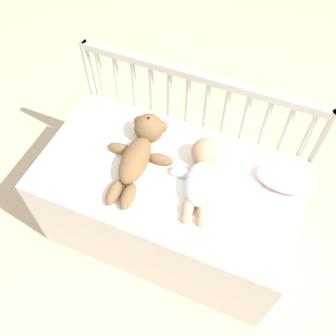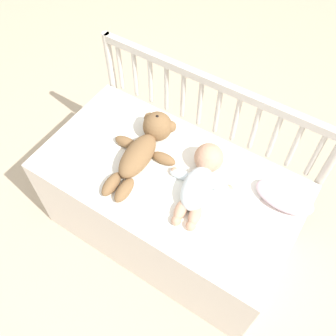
# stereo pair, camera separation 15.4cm
# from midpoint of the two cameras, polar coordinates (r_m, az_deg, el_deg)

# --- Properties ---
(ground_plane) EXTENTS (12.00, 12.00, 0.00)m
(ground_plane) POSITION_cam_midpoint_polar(r_m,az_deg,el_deg) (2.05, -2.13, -9.46)
(ground_plane) COLOR #C6B293
(crib_mattress) EXTENTS (1.14, 0.61, 0.52)m
(crib_mattress) POSITION_cam_midpoint_polar(r_m,az_deg,el_deg) (1.82, -2.38, -5.89)
(crib_mattress) COLOR white
(crib_mattress) RESTS_ON ground_plane
(crib_rail) EXTENTS (1.14, 0.04, 0.82)m
(crib_rail) POSITION_cam_midpoint_polar(r_m,az_deg,el_deg) (1.73, 1.75, 8.17)
(crib_rail) COLOR beige
(crib_rail) RESTS_ON ground_plane
(blanket) EXTENTS (0.80, 0.54, 0.01)m
(blanket) POSITION_cam_midpoint_polar(r_m,az_deg,el_deg) (1.59, -3.55, -1.37)
(blanket) COLOR white
(blanket) RESTS_ON crib_mattress
(teddy_bear) EXTENTS (0.31, 0.47, 0.14)m
(teddy_bear) POSITION_cam_midpoint_polar(r_m,az_deg,el_deg) (1.62, -7.02, 2.65)
(teddy_bear) COLOR olive
(teddy_bear) RESTS_ON crib_mattress
(baby) EXTENTS (0.28, 0.39, 0.12)m
(baby) POSITION_cam_midpoint_polar(r_m,az_deg,el_deg) (1.54, 2.33, -1.13)
(baby) COLOR white
(baby) RESTS_ON crib_mattress
(small_pillow) EXTENTS (0.24, 0.13, 0.06)m
(small_pillow) POSITION_cam_midpoint_polar(r_m,az_deg,el_deg) (1.60, 14.70, -1.92)
(small_pillow) COLOR silver
(small_pillow) RESTS_ON crib_mattress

